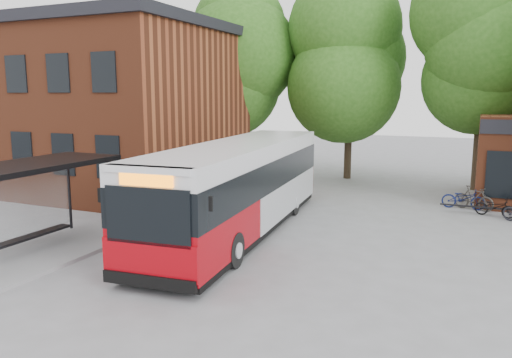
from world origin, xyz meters
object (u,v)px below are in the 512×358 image
at_px(city_bus, 240,188).
at_px(bicycle_2, 495,207).
at_px(bus_shelter, 35,208).
at_px(bicycle_0, 463,198).
at_px(bicycle_1, 474,198).

relative_size(city_bus, bicycle_2, 8.15).
bearing_deg(bus_shelter, city_bus, 45.37).
xyz_separation_m(bus_shelter, city_bus, (4.74, 4.80, 0.17)).
distance_m(city_bus, bicycle_0, 10.33).
bearing_deg(city_bus, bus_shelter, -139.56).
xyz_separation_m(bicycle_0, bicycle_1, (0.41, -0.05, 0.05)).
distance_m(bicycle_0, bicycle_1, 0.41).
height_order(bicycle_0, bicycle_2, bicycle_0).
relative_size(bicycle_1, bicycle_2, 1.11).
bearing_deg(bus_shelter, bicycle_1, 43.78).
xyz_separation_m(city_bus, bicycle_1, (7.73, 7.14, -1.09)).
distance_m(bicycle_1, bicycle_2, 1.24).
relative_size(bicycle_0, bicycle_1, 1.03).
distance_m(bus_shelter, bicycle_1, 17.29).
relative_size(bicycle_0, bicycle_2, 1.15).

